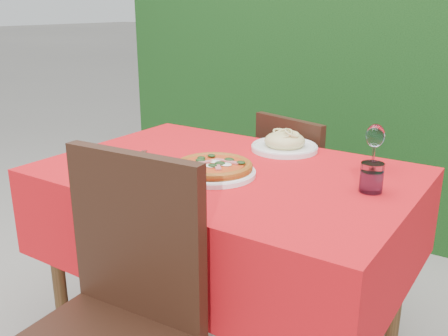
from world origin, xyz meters
The scene contains 9 objects.
hedge centered at (0.00, 1.55, 0.92)m, with size 3.20×0.55×1.78m.
dining_table centered at (0.00, 0.00, 0.60)m, with size 1.26×0.86×0.75m.
chair_near centered at (0.05, -0.61, 0.54)m, with size 0.45×0.45×0.94m.
chair_far centered at (0.00, 0.62, 0.47)m, with size 0.46×0.46×0.83m.
pizza_plate centered at (0.00, -0.08, 0.77)m, with size 0.30×0.30×0.05m.
pasta_plate centered at (0.06, 0.32, 0.77)m, with size 0.26×0.26×0.07m.
water_glass centered at (0.49, 0.05, 0.79)m, with size 0.07×0.07×0.09m.
wine_glass centered at (0.42, 0.28, 0.86)m, with size 0.07×0.07×0.16m.
fork centered at (-0.34, -0.08, 0.75)m, with size 0.02×0.18×0.00m, color #BABAC1.
Camera 1 is at (0.91, -1.38, 1.29)m, focal length 40.00 mm.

